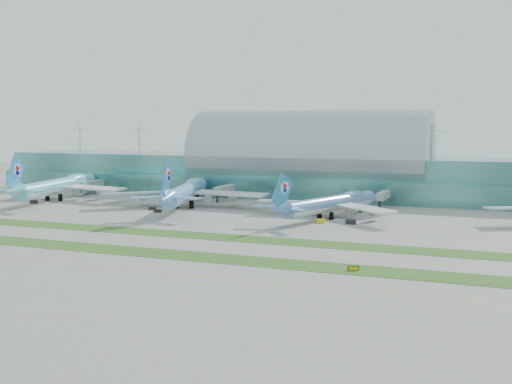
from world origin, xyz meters
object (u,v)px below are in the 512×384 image
at_px(airliner_a, 58,185).
at_px(taxiway_sign_east, 354,268).
at_px(airliner_b, 186,191).
at_px(terminal, 309,167).
at_px(airliner_c, 331,203).

bearing_deg(airliner_a, taxiway_sign_east, -40.86).
bearing_deg(airliner_b, airliner_a, 162.45).
xyz_separation_m(airliner_a, airliner_b, (69.15, -1.51, 0.03)).
height_order(airliner_b, taxiway_sign_east, airliner_b).
bearing_deg(terminal, airliner_a, -149.75).
xyz_separation_m(airliner_c, taxiway_sign_east, (28.13, -85.59, -5.35)).
relative_size(terminal, airliner_c, 5.02).
distance_m(airliner_b, airliner_c, 68.15).
distance_m(airliner_a, airliner_b, 69.17).
bearing_deg(airliner_c, terminal, 131.93).
distance_m(terminal, taxiway_sign_east, 168.88).
height_order(terminal, airliner_b, terminal).
bearing_deg(airliner_a, airliner_c, -14.98).
bearing_deg(airliner_c, airliner_a, -165.35).
height_order(terminal, airliner_a, terminal).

